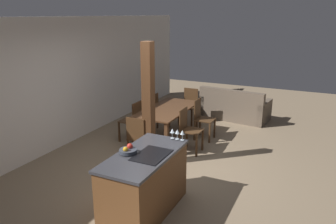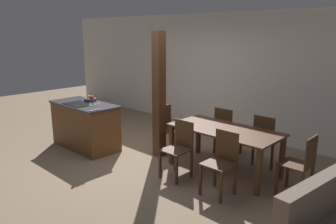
# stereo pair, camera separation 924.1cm
# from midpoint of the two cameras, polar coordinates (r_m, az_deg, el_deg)

# --- Properties ---
(ground_plane) EXTENTS (16.00, 16.00, 0.00)m
(ground_plane) POSITION_cam_midpoint_polar(r_m,az_deg,el_deg) (3.96, -50.47, -29.83)
(ground_plane) COLOR #847056
(wall_back) EXTENTS (11.20, 0.08, 2.70)m
(wall_back) POSITION_cam_midpoint_polar(r_m,az_deg,el_deg) (5.74, -60.07, -3.59)
(wall_back) COLOR silver
(wall_back) RESTS_ON ground_plane
(kitchen_island) EXTENTS (1.49, 0.72, 0.92)m
(kitchen_island) POSITION_cam_midpoint_polar(r_m,az_deg,el_deg) (3.57, -73.07, -31.88)
(kitchen_island) COLOR brown
(kitchen_island) RESTS_ON ground_plane
(fruit_bowl) EXTENTS (0.24, 0.24, 0.12)m
(fruit_bowl) POSITION_cam_midpoint_polar(r_m,az_deg,el_deg) (3.51, -76.37, -23.62)
(fruit_bowl) COLOR #383D47
(fruit_bowl) RESTS_ON kitchen_island
(wine_glass_near) EXTENTS (0.07, 0.07, 0.16)m
(wine_glass_near) POSITION_cam_midpoint_polar(r_m,az_deg,el_deg) (2.89, -63.45, -24.37)
(wine_glass_near) COLOR silver
(wine_glass_near) RESTS_ON kitchen_island
(wine_glass_middle) EXTENTS (0.07, 0.07, 0.16)m
(wine_glass_middle) POSITION_cam_midpoint_polar(r_m,az_deg,el_deg) (2.96, -63.51, -23.53)
(wine_glass_middle) COLOR silver
(wine_glass_middle) RESTS_ON kitchen_island
(wine_glass_far) EXTENTS (0.07, 0.07, 0.16)m
(wine_glass_far) POSITION_cam_midpoint_polar(r_m,az_deg,el_deg) (3.04, -63.56, -22.72)
(wine_glass_far) COLOR silver
(wine_glass_far) RESTS_ON kitchen_island
(dining_table) EXTENTS (1.80, 0.88, 0.74)m
(dining_table) POSITION_cam_midpoint_polar(r_m,az_deg,el_deg) (4.47, -36.12, -11.55)
(dining_table) COLOR #51331E
(dining_table) RESTS_ON ground_plane
(dining_chair_near_left) EXTENTS (0.40, 0.40, 0.91)m
(dining_chair_near_left) POSITION_cam_midpoint_polar(r_m,az_deg,el_deg) (3.86, -36.08, -18.60)
(dining_chair_near_left) COLOR #472D19
(dining_chair_near_left) RESTS_ON ground_plane
(dining_chair_near_right) EXTENTS (0.40, 0.40, 0.91)m
(dining_chair_near_right) POSITION_cam_midpoint_polar(r_m,az_deg,el_deg) (4.20, -26.25, -14.04)
(dining_chair_near_right) COLOR #472D19
(dining_chair_near_right) RESTS_ON ground_plane
(dining_chair_far_left) EXTENTS (0.40, 0.40, 0.91)m
(dining_chair_far_left) POSITION_cam_midpoint_polar(r_m,az_deg,el_deg) (4.97, -43.77, -12.35)
(dining_chair_far_left) COLOR #472D19
(dining_chair_far_left) RESTS_ON ground_plane
(dining_chair_far_right) EXTENTS (0.40, 0.40, 0.91)m
(dining_chair_far_right) POSITION_cam_midpoint_polar(r_m,az_deg,el_deg) (5.24, -35.57, -9.36)
(dining_chair_far_right) COLOR #472D19
(dining_chair_far_right) RESTS_ON ground_plane
(dining_chair_head_end) EXTENTS (0.40, 0.40, 0.91)m
(dining_chair_head_end) POSITION_cam_midpoint_polar(r_m,az_deg,el_deg) (4.22, -51.59, -18.96)
(dining_chair_head_end) COLOR #472D19
(dining_chair_head_end) RESTS_ON ground_plane
(dining_chair_foot_end) EXTENTS (0.40, 0.40, 0.91)m
(dining_chair_foot_end) POSITION_cam_midpoint_polar(r_m,az_deg,el_deg) (5.15, -23.46, -7.92)
(dining_chair_foot_end) COLOR #472D19
(dining_chair_foot_end) RESTS_ON ground_plane
(couch) EXTENTS (1.05, 1.86, 0.86)m
(couch) POSITION_cam_midpoint_polar(r_m,az_deg,el_deg) (5.26, -8.53, -8.56)
(couch) COLOR brown
(couch) RESTS_ON ground_plane
(timber_post) EXTENTS (0.18, 0.18, 2.30)m
(timber_post) POSITION_cam_midpoint_polar(r_m,az_deg,el_deg) (3.73, -53.29, -11.93)
(timber_post) COLOR #4C2D19
(timber_post) RESTS_ON ground_plane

